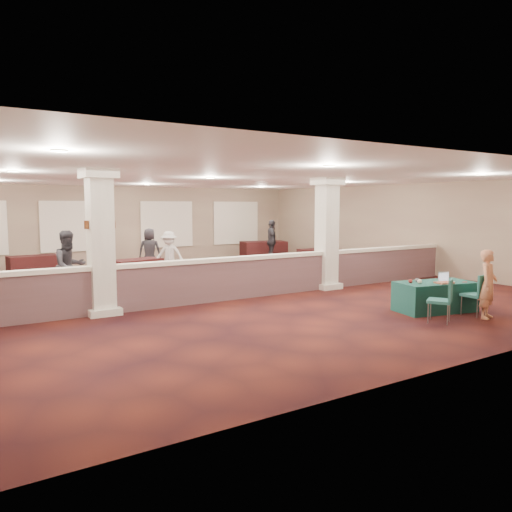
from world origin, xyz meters
TOP-DOWN VIEW (x-y plane):
  - ground at (0.00, 0.00)m, footprint 16.00×16.00m
  - wall_back at (0.00, 8.00)m, footprint 16.00×0.04m
  - wall_front at (0.00, -8.00)m, footprint 16.00×0.04m
  - wall_right at (8.00, 0.00)m, footprint 0.04×16.00m
  - ceiling at (0.00, 0.00)m, footprint 16.00×16.00m
  - partition_wall at (0.00, -1.50)m, footprint 15.60×0.28m
  - column_left at (-3.50, -1.50)m, footprint 0.72×0.72m
  - column_right at (3.00, -1.50)m, footprint 0.72×0.72m
  - sconce_left at (-3.78, -1.50)m, footprint 0.12×0.12m
  - sconce_right at (-3.22, -1.50)m, footprint 0.12×0.12m
  - near_table at (3.01, -5.28)m, footprint 1.91×1.24m
  - conf_chair_main at (3.38, -6.12)m, footprint 0.47×0.48m
  - conf_chair_side at (2.20, -6.11)m, footprint 0.63×0.63m
  - woman at (3.34, -6.35)m, footprint 0.63×0.53m
  - far_table_front_center at (2.00, 0.30)m, footprint 2.04×1.14m
  - far_table_front_right at (6.50, 3.00)m, footprint 1.73×0.99m
  - far_table_back_left at (-3.71, 6.42)m, footprint 1.69×0.95m
  - far_table_back_center at (-1.04, 3.29)m, footprint 1.78×1.18m
  - far_table_back_right at (5.93, 6.21)m, footprint 2.15×1.39m
  - attendee_a at (-3.77, 0.42)m, footprint 0.97×0.72m
  - attendee_b at (-0.01, 3.00)m, footprint 1.04×1.02m
  - attendee_c at (5.51, 4.96)m, footprint 0.92×1.18m
  - attendee_d at (-0.11, 4.52)m, footprint 0.90×0.76m
  - laptop_base at (3.27, -5.38)m, footprint 0.35×0.27m
  - laptop_screen at (3.29, -5.28)m, footprint 0.30×0.08m
  - screen_glow at (3.29, -5.28)m, footprint 0.27×0.06m
  - knitting at (3.00, -5.51)m, footprint 0.42×0.35m
  - yarn_cream at (2.49, -5.26)m, footprint 0.10×0.10m
  - yarn_red at (2.38, -5.09)m, footprint 0.09×0.09m
  - yarn_grey at (2.62, -5.08)m, footprint 0.10×0.10m
  - scissors at (3.54, -5.66)m, footprint 0.11×0.05m

SIDE VIEW (x-z plane):
  - ground at x=0.00m, z-range 0.00..0.00m
  - far_table_back_left at x=-3.71m, z-range 0.00..0.66m
  - far_table_back_center at x=-1.04m, z-range 0.00..0.66m
  - far_table_front_right at x=6.50m, z-range 0.00..0.67m
  - near_table at x=3.01m, z-range 0.00..0.68m
  - far_table_front_center at x=2.00m, z-range 0.00..0.80m
  - far_table_back_right at x=5.93m, z-range 0.00..0.80m
  - conf_chair_side at x=2.20m, z-range 0.08..1.00m
  - conf_chair_main at x=3.38m, z-range 0.08..1.01m
  - partition_wall at x=0.00m, z-range 0.02..1.12m
  - scissors at x=3.54m, z-range 0.68..0.69m
  - laptop_base at x=3.27m, z-range 0.68..0.69m
  - knitting at x=3.00m, z-range 0.68..0.71m
  - yarn_red at x=2.38m, z-range 0.68..0.77m
  - yarn_grey at x=2.62m, z-range 0.68..0.77m
  - yarn_cream at x=2.49m, z-range 0.68..0.78m
  - woman at x=3.34m, z-range 0.00..1.48m
  - attendee_b at x=-0.01m, z-range 0.00..1.56m
  - screen_glow at x=3.29m, z-range 0.69..0.87m
  - laptop_screen at x=3.29m, z-range 0.69..0.90m
  - attendee_d at x=-0.11m, z-range 0.00..1.61m
  - attendee_a at x=-3.77m, z-range 0.00..1.79m
  - attendee_c at x=5.51m, z-range 0.00..1.81m
  - wall_back at x=0.00m, z-range 0.00..3.20m
  - wall_front at x=0.00m, z-range 0.00..3.20m
  - wall_right at x=8.00m, z-range 0.00..3.20m
  - column_left at x=-3.50m, z-range 0.04..3.24m
  - column_right at x=3.00m, z-range 0.04..3.24m
  - sconce_left at x=-3.78m, z-range 1.91..2.09m
  - sconce_right at x=-3.22m, z-range 1.91..2.09m
  - ceiling at x=0.00m, z-range 3.19..3.21m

